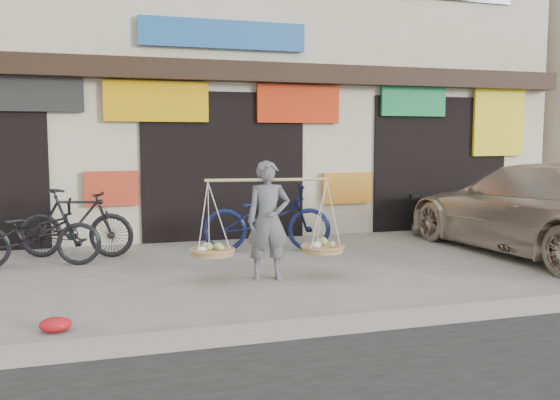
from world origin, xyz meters
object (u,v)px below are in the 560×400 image
object	(u,v)px
bike_2	(267,218)
suv	(538,208)
bike_1	(76,223)
street_vendor	(268,225)
bike_0	(34,234)

from	to	relation	value
bike_2	suv	world-z (taller)	suv
bike_1	street_vendor	bearing A→B (deg)	-115.77
street_vendor	bike_2	xyz separation A→B (m)	(0.51, 1.90, -0.17)
suv	street_vendor	bearing A→B (deg)	2.11
bike_2	bike_1	bearing A→B (deg)	96.12
bike_2	suv	xyz separation A→B (m)	(4.10, -1.50, 0.19)
bike_1	bike_2	bearing A→B (deg)	-80.33
street_vendor	bike_1	bearing A→B (deg)	145.41
bike_1	suv	bearing A→B (deg)	-88.23
bike_0	suv	xyz separation A→B (m)	(7.65, -1.27, 0.25)
bike_2	suv	size ratio (longest dim) A/B	0.40
street_vendor	suv	distance (m)	4.63
street_vendor	bike_2	distance (m)	1.98
street_vendor	bike_0	xyz separation A→B (m)	(-3.04, 1.67, -0.23)
bike_0	bike_2	xyz separation A→B (m)	(3.56, 0.23, 0.06)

